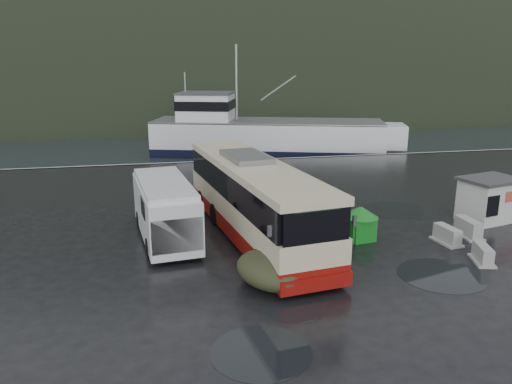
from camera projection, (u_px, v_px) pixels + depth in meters
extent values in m
plane|color=black|center=(285.00, 247.00, 22.62)|extent=(160.00, 160.00, 0.00)
cube|color=black|center=(175.00, 92.00, 126.71)|extent=(300.00, 180.00, 0.02)
cube|color=#999993|center=(224.00, 161.00, 41.54)|extent=(160.00, 0.60, 1.50)
ellipsoid|color=black|center=(182.00, 74.00, 261.11)|extent=(780.00, 540.00, 570.00)
cylinder|color=black|center=(441.00, 275.00, 19.68)|extent=(3.43, 3.43, 0.01)
cylinder|color=black|center=(295.00, 309.00, 17.03)|extent=(2.00, 2.00, 0.01)
cylinder|color=black|center=(393.00, 210.00, 28.11)|extent=(3.36, 3.36, 0.01)
cylinder|color=black|center=(261.00, 352.00, 14.53)|extent=(3.01, 3.01, 0.01)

